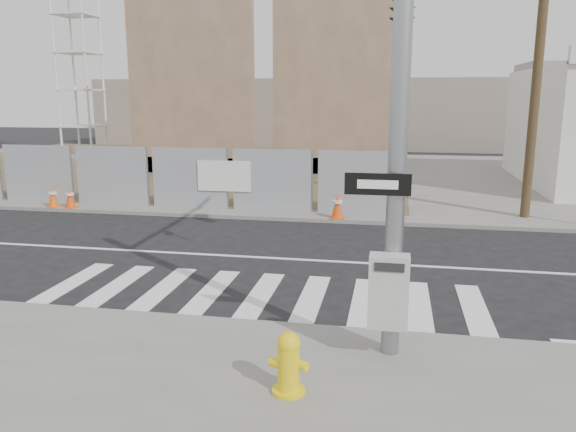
% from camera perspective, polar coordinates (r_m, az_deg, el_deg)
% --- Properties ---
extents(ground, '(100.00, 100.00, 0.00)m').
position_cam_1_polar(ground, '(13.36, -0.31, -4.38)').
color(ground, black).
rests_on(ground, ground).
extents(sidewalk_far, '(50.00, 20.00, 0.12)m').
position_cam_1_polar(sidewalk_far, '(26.94, 5.41, 4.10)').
color(sidewalk_far, slate).
rests_on(sidewalk_far, ground).
extents(signal_pole, '(0.96, 5.87, 7.00)m').
position_cam_1_polar(signal_pole, '(10.57, 11.42, 17.25)').
color(signal_pole, gray).
rests_on(signal_pole, sidewalk_near).
extents(chain_link_fence, '(24.60, 0.04, 2.00)m').
position_cam_1_polar(chain_link_fence, '(21.70, -24.47, 3.95)').
color(chain_link_fence, gray).
rests_on(chain_link_fence, sidewalk_far).
extents(concrete_wall_left, '(6.00, 1.30, 8.00)m').
position_cam_1_polar(concrete_wall_left, '(27.34, -9.69, 11.07)').
color(concrete_wall_left, brown).
rests_on(concrete_wall_left, sidewalk_far).
extents(concrete_wall_right, '(5.50, 1.30, 8.00)m').
position_cam_1_polar(concrete_wall_right, '(26.82, 4.49, 11.19)').
color(concrete_wall_right, brown).
rests_on(concrete_wall_right, sidewalk_far).
extents(utility_pole_right, '(1.60, 0.28, 10.00)m').
position_cam_1_polar(utility_pole_right, '(18.57, 24.20, 15.45)').
color(utility_pole_right, '#4C3C23').
rests_on(utility_pole_right, sidewalk_far).
extents(fire_hydrant, '(0.56, 0.56, 0.81)m').
position_cam_1_polar(fire_hydrant, '(7.26, 0.06, -14.69)').
color(fire_hydrant, yellow).
rests_on(fire_hydrant, sidewalk_near).
extents(traffic_cone_b, '(0.49, 0.49, 0.73)m').
position_cam_1_polar(traffic_cone_b, '(20.48, -22.79, 1.84)').
color(traffic_cone_b, '#EF5A0C').
rests_on(traffic_cone_b, sidewalk_far).
extents(traffic_cone_c, '(0.41, 0.41, 0.71)m').
position_cam_1_polar(traffic_cone_c, '(20.14, -21.27, 1.77)').
color(traffic_cone_c, '#F0450C').
rests_on(traffic_cone_c, sidewalk_far).
extents(traffic_cone_d, '(0.48, 0.48, 0.80)m').
position_cam_1_polar(traffic_cone_d, '(17.19, 5.04, 1.05)').
color(traffic_cone_d, '#F0450C').
rests_on(traffic_cone_d, sidewalk_far).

